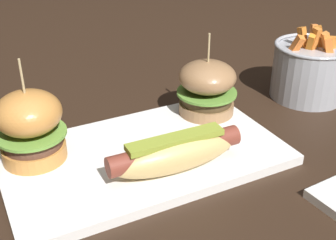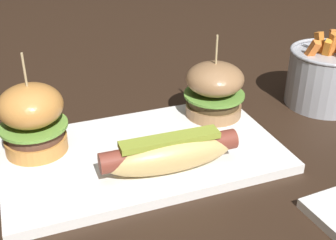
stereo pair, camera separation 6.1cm
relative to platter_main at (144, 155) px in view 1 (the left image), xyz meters
name	(u,v)px [view 1 (the left image)]	position (x,y,z in m)	size (l,w,h in m)	color
ground_plane	(144,160)	(0.00, 0.00, -0.01)	(3.00, 3.00, 0.00)	black
platter_main	(144,155)	(0.00, 0.00, 0.00)	(0.38, 0.22, 0.01)	white
hot_dog	(175,152)	(0.02, -0.06, 0.03)	(0.18, 0.05, 0.05)	tan
slider_left	(30,126)	(-0.14, 0.05, 0.06)	(0.09, 0.09, 0.14)	#CC863F
slider_right	(207,87)	(0.14, 0.06, 0.05)	(0.10, 0.10, 0.13)	#996F49
fries_bucket	(310,70)	(0.35, 0.06, 0.04)	(0.13, 0.13, 0.13)	#A8AAB2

